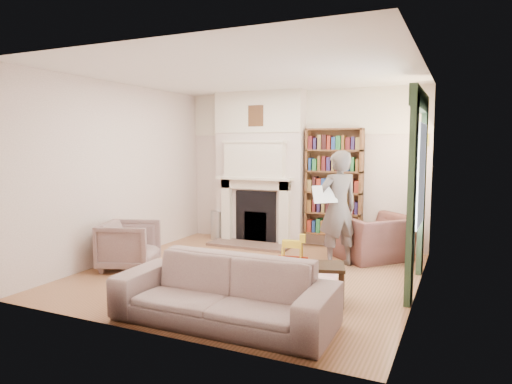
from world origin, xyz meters
The scene contains 25 objects.
floor centered at (0.00, 0.00, 0.00)m, with size 4.50×4.50×0.00m, color brown.
ceiling centered at (0.00, 0.00, 2.80)m, with size 4.50×4.50×0.00m, color white.
wall_back centered at (0.00, 2.25, 1.40)m, with size 4.50×4.50×0.00m, color white.
wall_front centered at (0.00, -2.25, 1.40)m, with size 4.50×4.50×0.00m, color white.
wall_left centered at (-2.25, 0.00, 1.40)m, with size 4.50×4.50×0.00m, color white.
wall_right centered at (2.25, 0.00, 1.40)m, with size 4.50×4.50×0.00m, color white.
fireplace centered at (-0.75, 2.05, 1.39)m, with size 1.70×0.58×2.80m.
bookcase centered at (0.65, 2.12, 1.18)m, with size 1.00×0.24×1.85m, color brown.
window centered at (2.23, 0.40, 1.45)m, with size 0.02×0.90×1.30m, color silver.
curtain_left centered at (2.20, -0.30, 1.20)m, with size 0.07×0.32×2.40m, color #2C442E.
curtain_right centered at (2.20, 1.10, 1.20)m, with size 0.07×0.32×2.40m, color #2C442E.
pelmet centered at (2.19, 0.40, 2.38)m, with size 0.09×1.70×0.24m, color #2C442E.
wall_sconce centered at (2.03, 1.50, 1.90)m, with size 0.20×0.24×0.24m, color gold, non-canonical shape.
rug centered at (0.06, -0.08, 0.01)m, with size 2.41×1.85×0.01m, color beige.
armchair_reading centered at (1.48, 1.57, 0.35)m, with size 1.09×0.95×0.71m, color #4C2928.
armchair_left centered at (-1.73, -0.48, 0.35)m, with size 0.75×0.78×0.71m, color gray.
sofa centered at (0.54, -1.72, 0.33)m, with size 2.29×0.89×0.67m, color #A69C89.
man_reading centered at (1.03, 0.97, 0.87)m, with size 0.64×0.42×1.75m, color #504740.
newspaper centered at (0.88, 0.77, 1.11)m, with size 0.38×0.02×0.27m, color silver.
coffee_table centered at (1.19, -0.72, 0.23)m, with size 0.70×0.45×0.45m, color black, non-canonical shape.
paraffin_heater centered at (-1.59, 1.90, 0.28)m, with size 0.24×0.24×0.55m, color #AAADB2.
rocking_horse centered at (0.30, 0.99, 0.21)m, with size 0.49×0.20×0.43m, color gold, non-canonical shape.
board_game centered at (-0.53, -0.54, 0.03)m, with size 0.32×0.32×0.03m, color gold.
game_box_lid centered at (-0.87, 0.44, 0.04)m, with size 0.31×0.21×0.05m, color #AE1713.
comic_annuals centered at (0.21, -0.36, 0.02)m, with size 0.55×0.47×0.02m.
Camera 1 is at (2.73, -5.71, 1.84)m, focal length 32.00 mm.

